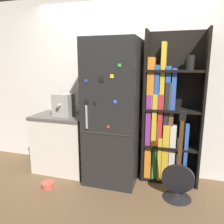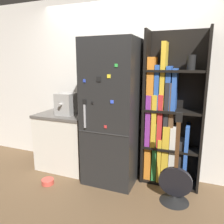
{
  "view_description": "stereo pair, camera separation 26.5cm",
  "coord_description": "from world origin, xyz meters",
  "views": [
    {
      "loc": [
        0.82,
        -2.69,
        1.62
      ],
      "look_at": [
        -0.03,
        0.15,
        0.97
      ],
      "focal_mm": 35.0,
      "sensor_mm": 36.0,
      "label": 1
    },
    {
      "loc": [
        1.07,
        -2.6,
        1.62
      ],
      "look_at": [
        -0.03,
        0.15,
        0.97
      ],
      "focal_mm": 35.0,
      "sensor_mm": 36.0,
      "label": 2
    }
  ],
  "objects": [
    {
      "name": "ground_plane",
      "position": [
        0.0,
        0.0,
        0.0
      ],
      "size": [
        16.0,
        16.0,
        0.0
      ],
      "primitive_type": "plane",
      "color": "brown"
    },
    {
      "name": "wall_back",
      "position": [
        0.0,
        0.47,
        1.3
      ],
      "size": [
        8.0,
        0.05,
        2.6
      ],
      "color": "white",
      "rests_on": "ground_plane"
    },
    {
      "name": "refrigerator",
      "position": [
        -0.0,
        0.11,
        0.97
      ],
      "size": [
        0.69,
        0.7,
        1.94
      ],
      "color": "black",
      "rests_on": "ground_plane"
    },
    {
      "name": "bookshelf",
      "position": [
        0.71,
        0.31,
        0.86
      ],
      "size": [
        0.76,
        0.33,
        2.05
      ],
      "color": "black",
      "rests_on": "ground_plane"
    },
    {
      "name": "kitchen_counter",
      "position": [
        -0.82,
        0.16,
        0.44
      ],
      "size": [
        0.82,
        0.6,
        0.88
      ],
      "color": "silver",
      "rests_on": "ground_plane"
    },
    {
      "name": "espresso_machine",
      "position": [
        -0.76,
        0.12,
        1.04
      ],
      "size": [
        0.26,
        0.3,
        0.32
      ],
      "color": "#A5A39E",
      "rests_on": "kitchen_counter"
    },
    {
      "name": "guitar",
      "position": [
        0.9,
        -0.15,
        0.17
      ],
      "size": [
        0.39,
        0.35,
        1.13
      ],
      "color": "black",
      "rests_on": "ground_plane"
    },
    {
      "name": "pet_bowl",
      "position": [
        -0.77,
        -0.39,
        0.04
      ],
      "size": [
        0.17,
        0.17,
        0.07
      ],
      "color": "#D84C3F",
      "rests_on": "ground_plane"
    }
  ]
}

